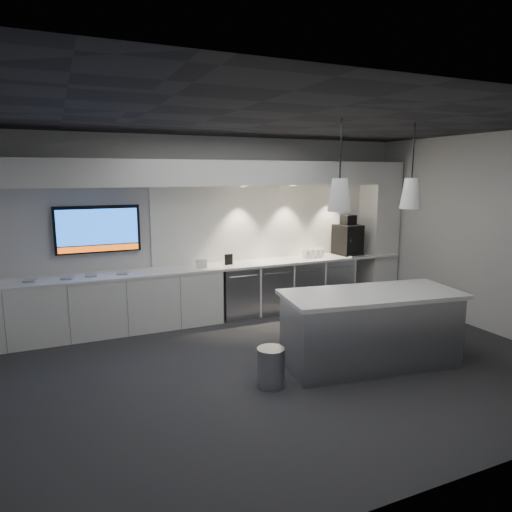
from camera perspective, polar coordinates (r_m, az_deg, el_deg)
name	(u,v)px	position (r m, az deg, el deg)	size (l,w,h in m)	color
floor	(281,366)	(5.92, 3.20, -13.57)	(7.00, 7.00, 0.00)	#2B2B2D
ceiling	(284,120)	(5.46, 3.53, 16.64)	(7.00, 7.00, 0.00)	black
wall_back	(216,227)	(7.78, -5.08, 3.62)	(7.00, 7.00, 0.00)	silver
wall_front	(443,301)	(3.51, 22.38, -5.22)	(7.00, 7.00, 0.00)	silver
wall_right	(489,234)	(7.73, 27.14, 2.49)	(7.00, 7.00, 0.00)	silver
back_counter	(222,266)	(7.57, -4.22, -1.30)	(6.80, 0.65, 0.04)	white
left_base_cabinets	(114,305)	(7.30, -17.28, -5.81)	(3.30, 0.63, 0.86)	white
fridge_unit_a	(237,291)	(7.76, -2.43, -4.44)	(0.60, 0.61, 0.85)	#9C9EA4
fridge_unit_b	(270,288)	(8.01, 1.78, -3.99)	(0.60, 0.61, 0.85)	#9C9EA4
fridge_unit_c	(302,284)	(8.29, 5.72, -3.54)	(0.60, 0.61, 0.85)	#9C9EA4
fridge_unit_d	(331,281)	(8.61, 9.38, -3.10)	(0.60, 0.61, 0.85)	#9C9EA4
backsplash	(279,221)	(8.22, 2.92, 4.35)	(4.60, 0.03, 1.30)	white
soffit	(221,173)	(7.45, -4.44, 10.28)	(6.90, 0.60, 0.40)	white
column	(378,231)	(9.10, 15.06, 2.99)	(0.55, 0.55, 2.60)	white
wall_tv	(98,229)	(7.34, -19.16, 3.17)	(1.25, 0.07, 0.72)	black
island	(370,328)	(5.98, 14.10, -8.74)	(2.34, 1.26, 0.94)	#9C9EA4
bin	(271,367)	(5.34, 1.88, -13.70)	(0.32, 0.32, 0.45)	#9C9EA4
coffee_machine	(348,238)	(8.69, 11.39, 2.18)	(0.45, 0.61, 0.74)	black
sign_black	(229,259)	(7.58, -3.43, -0.43)	(0.14, 0.02, 0.18)	black
sign_white	(201,264)	(7.36, -6.84, -0.97)	(0.18, 0.02, 0.14)	white
cup_cluster	(313,253)	(8.29, 7.15, 0.33)	(0.39, 0.18, 0.15)	white
tray_a	(30,281)	(7.15, -26.44, -2.78)	(0.16, 0.16, 0.03)	#989898
tray_b	(67,278)	(7.11, -22.51, -2.56)	(0.16, 0.16, 0.03)	#989898
tray_c	(91,275)	(7.16, -19.92, -2.30)	(0.16, 0.16, 0.03)	#989898
tray_d	(123,273)	(7.17, -16.30, -2.09)	(0.16, 0.16, 0.03)	#989898
pendant_left	(339,195)	(5.36, 10.37, 7.55)	(0.26, 0.26, 1.08)	white
pendant_right	(411,193)	(6.02, 18.81, 7.45)	(0.26, 0.26, 1.08)	white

